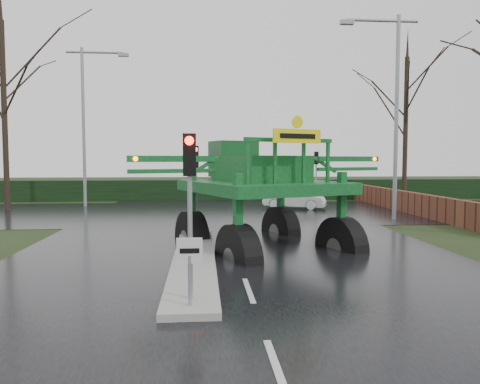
{
  "coord_description": "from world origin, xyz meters",
  "views": [
    {
      "loc": [
        -1.05,
        -10.46,
        3.01
      ],
      "look_at": [
        0.12,
        3.93,
        2.0
      ],
      "focal_mm": 35.0,
      "sensor_mm": 36.0,
      "label": 1
    }
  ],
  "objects": [
    {
      "name": "hedge_row",
      "position": [
        0.0,
        24.0,
        0.75
      ],
      "size": [
        44.0,
        0.9,
        1.5
      ],
      "primitive_type": "cube",
      "color": "black",
      "rests_on": "ground"
    },
    {
      "name": "street_light_right",
      "position": [
        8.19,
        12.0,
        5.99
      ],
      "size": [
        3.85,
        0.3,
        10.0
      ],
      "color": "gray",
      "rests_on": "ground"
    },
    {
      "name": "median_island",
      "position": [
        -1.3,
        3.0,
        0.09
      ],
      "size": [
        1.2,
        10.0,
        0.16
      ],
      "primitive_type": "cube",
      "color": "gray",
      "rests_on": "ground"
    },
    {
      "name": "white_sedan",
      "position": [
        4.55,
        17.46,
        0.0
      ],
      "size": [
        3.96,
        2.53,
        1.23
      ],
      "primitive_type": "imported",
      "rotation": [
        0.0,
        0.0,
        1.21
      ],
      "color": "silver",
      "rests_on": "ground"
    },
    {
      "name": "street_light_left_far",
      "position": [
        -8.19,
        20.0,
        5.99
      ],
      "size": [
        3.85,
        0.3,
        10.0
      ],
      "color": "gray",
      "rests_on": "ground"
    },
    {
      "name": "tree_right_far",
      "position": [
        13.0,
        21.0,
        6.5
      ],
      "size": [
        7.0,
        7.0,
        12.05
      ],
      "color": "black",
      "rests_on": "ground"
    },
    {
      "name": "road_main",
      "position": [
        0.0,
        10.0,
        0.0
      ],
      "size": [
        14.0,
        80.0,
        0.02
      ],
      "primitive_type": "cube",
      "color": "black",
      "rests_on": "ground"
    },
    {
      "name": "crop_sprayer",
      "position": [
        -0.08,
        3.59,
        2.57
      ],
      "size": [
        9.09,
        7.29,
        5.44
      ],
      "rotation": [
        0.0,
        0.0,
        0.38
      ],
      "color": "black",
      "rests_on": "ground"
    },
    {
      "name": "brick_wall",
      "position": [
        10.5,
        16.0,
        0.6
      ],
      "size": [
        0.4,
        20.0,
        1.2
      ],
      "primitive_type": "cube",
      "color": "#592D1E",
      "rests_on": "ground"
    },
    {
      "name": "keep_left_sign",
      "position": [
        -1.3,
        -1.5,
        1.06
      ],
      "size": [
        0.5,
        0.07,
        1.35
      ],
      "color": "gray",
      "rests_on": "ground"
    },
    {
      "name": "traffic_signal_near",
      "position": [
        -1.3,
        -1.01,
        2.59
      ],
      "size": [
        0.26,
        0.33,
        3.52
      ],
      "color": "gray",
      "rests_on": "ground"
    },
    {
      "name": "tree_left_far",
      "position": [
        -12.5,
        18.0,
        7.15
      ],
      "size": [
        7.7,
        7.7,
        13.26
      ],
      "color": "black",
      "rests_on": "ground"
    },
    {
      "name": "ground",
      "position": [
        0.0,
        0.0,
        0.0
      ],
      "size": [
        140.0,
        140.0,
        0.0
      ],
      "primitive_type": "plane",
      "color": "black",
      "rests_on": "ground"
    },
    {
      "name": "traffic_signal_mid",
      "position": [
        -1.3,
        7.49,
        2.59
      ],
      "size": [
        0.26,
        0.33,
        3.52
      ],
      "color": "gray",
      "rests_on": "ground"
    },
    {
      "name": "road_cross",
      "position": [
        0.0,
        16.0,
        0.01
      ],
      "size": [
        80.0,
        12.0,
        0.02
      ],
      "primitive_type": "cube",
      "color": "black",
      "rests_on": "ground"
    },
    {
      "name": "traffic_signal_far",
      "position": [
        6.5,
        20.01,
        2.59
      ],
      "size": [
        0.26,
        0.33,
        3.52
      ],
      "rotation": [
        0.0,
        0.0,
        3.14
      ],
      "color": "gray",
      "rests_on": "ground"
    }
  ]
}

